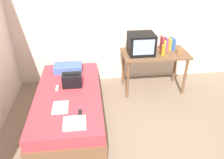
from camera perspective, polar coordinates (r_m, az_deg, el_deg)
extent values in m
plane|color=#84705B|center=(3.12, 6.67, -17.53)|extent=(8.00, 8.00, 0.00)
cube|color=beige|center=(4.19, 1.65, 16.42)|extent=(5.20, 0.10, 2.60)
cube|color=brown|center=(3.57, -10.84, -7.40)|extent=(1.00, 2.00, 0.30)
cube|color=#C63842|center=(3.44, -11.21, -4.35)|extent=(0.97, 1.94, 0.16)
cube|color=brown|center=(4.00, 11.08, 6.63)|extent=(1.16, 0.60, 0.04)
cylinder|color=brown|center=(3.84, 4.10, -0.21)|extent=(0.05, 0.05, 0.71)
cylinder|color=brown|center=(4.15, 18.38, 0.64)|extent=(0.05, 0.05, 0.71)
cylinder|color=brown|center=(4.26, 2.96, 3.05)|extent=(0.05, 0.05, 0.71)
cylinder|color=brown|center=(4.53, 16.07, 3.62)|extent=(0.05, 0.05, 0.71)
cube|color=black|center=(3.85, 7.56, 9.17)|extent=(0.44, 0.38, 0.36)
cube|color=#8CB2E0|center=(3.67, 8.26, 8.22)|extent=(0.35, 0.01, 0.26)
cylinder|color=orange|center=(3.88, 13.17, 7.40)|extent=(0.07, 0.07, 0.18)
cube|color=#B72D33|center=(4.09, 12.81, 9.14)|extent=(0.03, 0.15, 0.25)
cube|color=gold|center=(4.11, 13.23, 8.79)|extent=(0.04, 0.15, 0.19)
cube|color=#7A3D89|center=(4.12, 13.73, 9.03)|extent=(0.03, 0.14, 0.23)
cube|color=#CC7233|center=(4.13, 14.19, 8.93)|extent=(0.03, 0.15, 0.21)
cube|color=gold|center=(4.15, 14.63, 8.95)|extent=(0.03, 0.15, 0.21)
cube|color=#2D5699|center=(4.16, 15.11, 8.99)|extent=(0.04, 0.17, 0.22)
cube|color=#2D5699|center=(4.17, 15.57, 8.90)|extent=(0.03, 0.16, 0.21)
cube|color=olive|center=(4.00, 17.27, 7.02)|extent=(0.11, 0.02, 0.12)
cube|color=#4766AD|center=(3.97, -11.32, 2.96)|extent=(0.48, 0.29, 0.12)
cube|color=black|center=(3.49, -10.32, -0.16)|extent=(0.30, 0.20, 0.20)
cylinder|color=black|center=(3.44, -10.50, 1.49)|extent=(0.24, 0.02, 0.02)
cube|color=white|center=(3.10, -13.24, -7.06)|extent=(0.21, 0.29, 0.01)
cube|color=black|center=(2.93, -8.28, -8.79)|extent=(0.04, 0.16, 0.02)
cube|color=#B7B7BC|center=(3.51, -14.02, -2.15)|extent=(0.04, 0.14, 0.02)
cube|color=white|center=(2.77, -9.63, -11.07)|extent=(0.28, 0.22, 0.05)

